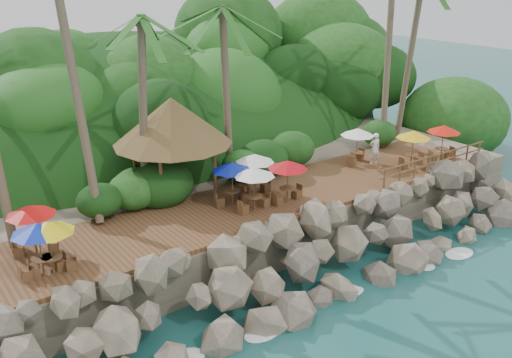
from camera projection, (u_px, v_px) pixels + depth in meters
ground at (344, 303)px, 22.55m from camera, size 140.00×140.00×0.00m
land_base at (159, 167)px, 34.31m from camera, size 32.00×25.20×2.10m
jungle_hill at (112, 152)px, 40.37m from camera, size 44.80×28.00×15.40m
seawall at (312, 257)px, 23.66m from camera, size 29.00×4.00×2.30m
terrace at (256, 203)px, 26.32m from camera, size 26.00×5.00×0.20m
jungle_foliage at (168, 188)px, 33.93m from camera, size 44.00×16.00×12.00m
foam_line at (339, 299)px, 22.77m from camera, size 25.20×0.80×0.06m
palapa at (172, 121)px, 26.19m from camera, size 5.59×5.59×4.60m
dining_clusters at (259, 169)px, 25.43m from camera, size 23.60×4.18×2.01m
railing at (435, 161)px, 29.66m from camera, size 8.30×0.10×1.00m
waiter at (375, 148)px, 30.88m from camera, size 0.73×0.59×1.75m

